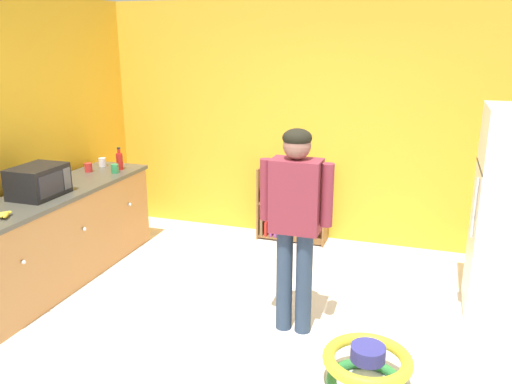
# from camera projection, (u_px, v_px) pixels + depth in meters

# --- Properties ---
(ground_plane) EXTENTS (12.00, 12.00, 0.00)m
(ground_plane) POSITION_uv_depth(u_px,v_px,m) (263.00, 337.00, 4.21)
(ground_plane) COLOR silver
(ground_plane) RESTS_ON ground
(back_wall) EXTENTS (5.20, 0.06, 2.70)m
(back_wall) POSITION_uv_depth(u_px,v_px,m) (326.00, 124.00, 5.94)
(back_wall) COLOR gold
(back_wall) RESTS_ON ground
(left_side_wall) EXTENTS (0.06, 2.99, 2.70)m
(left_side_wall) POSITION_uv_depth(u_px,v_px,m) (41.00, 134.00, 5.36)
(left_side_wall) COLOR yellow
(left_side_wall) RESTS_ON ground
(kitchen_counter) EXTENTS (0.65, 2.44, 0.90)m
(kitchen_counter) POSITION_uv_depth(u_px,v_px,m) (58.00, 236.00, 5.09)
(kitchen_counter) COLOR #B27A41
(kitchen_counter) RESTS_ON ground
(bookshelf) EXTENTS (0.80, 0.28, 0.85)m
(bookshelf) POSITION_uv_depth(u_px,v_px,m) (289.00, 208.00, 6.17)
(bookshelf) COLOR brown
(bookshelf) RESTS_ON ground
(standing_person) EXTENTS (0.57, 0.22, 1.65)m
(standing_person) POSITION_uv_depth(u_px,v_px,m) (296.00, 213.00, 4.04)
(standing_person) COLOR #2E3F57
(standing_person) RESTS_ON ground
(baby_walker) EXTENTS (0.60, 0.60, 0.32)m
(baby_walker) POSITION_uv_depth(u_px,v_px,m) (367.00, 368.00, 3.55)
(baby_walker) COLOR #308842
(baby_walker) RESTS_ON ground
(microwave) EXTENTS (0.37, 0.48, 0.28)m
(microwave) POSITION_uv_depth(u_px,v_px,m) (38.00, 181.00, 4.77)
(microwave) COLOR black
(microwave) RESTS_ON kitchen_counter
(banana_bunch) EXTENTS (0.15, 0.16, 0.04)m
(banana_bunch) POSITION_uv_depth(u_px,v_px,m) (4.00, 214.00, 4.23)
(banana_bunch) COLOR yellow
(banana_bunch) RESTS_ON kitchen_counter
(ketchup_bottle) EXTENTS (0.07, 0.07, 0.25)m
(ketchup_bottle) POSITION_uv_depth(u_px,v_px,m) (120.00, 161.00, 5.74)
(ketchup_bottle) COLOR red
(ketchup_bottle) RESTS_ON kitchen_counter
(green_cup) EXTENTS (0.08, 0.08, 0.09)m
(green_cup) POSITION_uv_depth(u_px,v_px,m) (115.00, 169.00, 5.61)
(green_cup) COLOR #319152
(green_cup) RESTS_ON kitchen_counter
(white_cup) EXTENTS (0.08, 0.08, 0.09)m
(white_cup) POSITION_uv_depth(u_px,v_px,m) (102.00, 162.00, 5.90)
(white_cup) COLOR white
(white_cup) RESTS_ON kitchen_counter
(red_cup) EXTENTS (0.08, 0.08, 0.09)m
(red_cup) POSITION_uv_depth(u_px,v_px,m) (88.00, 167.00, 5.66)
(red_cup) COLOR red
(red_cup) RESTS_ON kitchen_counter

